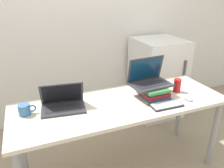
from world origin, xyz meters
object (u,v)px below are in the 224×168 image
Objects in this scene: laptop_left at (63,103)px; mini_fridge at (157,78)px; mug at (25,110)px; book_stack at (152,91)px; mouse at (187,98)px; soda_can at (177,85)px; wireless_keyboard at (166,105)px; laptop_on_books at (149,79)px.

mini_fridge reaches higher than laptop_left.
mug is at bearing 177.88° from laptop_left.
book_stack is at bearing -4.72° from mug.
mini_fridge is at bearing 28.43° from laptop_left.
soda_can is at bearing 85.78° from mouse.
mouse is at bearing 7.05° from wireless_keyboard.
laptop_on_books is 1.38× the size of wireless_keyboard.
soda_can is at bearing 37.70° from wireless_keyboard.
mouse is at bearing -94.22° from soda_can.
book_stack is at bearing 93.27° from wireless_keyboard.
book_stack is 2.19× the size of soda_can.
laptop_on_books is (-0.01, 0.05, 0.10)m from book_stack.
mug is 0.12× the size of mini_fridge.
laptop_on_books is at bearing -128.28° from mini_fridge.
mini_fridge is at bearing 23.84° from mug.
laptop_left is at bearing 174.33° from book_stack.
laptop_left is 0.76m from laptop_on_books.
laptop_left is 2.80× the size of mug.
book_stack is at bearing 146.20° from mouse.
soda_can is (0.25, 0.19, 0.05)m from wireless_keyboard.
mouse is at bearing -11.02° from mug.
wireless_keyboard is at bearing -19.23° from laptop_left.
laptop_on_books is 3.20× the size of mouse.
laptop_left is at bearing -151.57° from mini_fridge.
laptop_on_books reaches higher than mini_fridge.
laptop_left is 1.04m from mouse.
mug is at bearing 176.08° from soda_can.
mouse is 0.94× the size of soda_can.
mini_fridge is at bearing 60.07° from wireless_keyboard.
book_stack is (0.76, -0.08, 0.01)m from laptop_left.
laptop_on_books is 0.29m from soda_can.
book_stack is 0.26× the size of mini_fridge.
soda_can is at bearing -0.66° from book_stack.
wireless_keyboard is at bearing -86.73° from book_stack.
mini_fridge reaches higher than book_stack.
laptop_left is 0.35× the size of mini_fridge.
wireless_keyboard is 0.26× the size of mini_fridge.
soda_can is at bearing -4.41° from laptop_left.
wireless_keyboard is 0.24m from mouse.
mug is (-0.28, 0.01, -0.00)m from laptop_left.
mouse is 0.11× the size of mini_fridge.
wireless_keyboard is at bearing -14.90° from mug.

